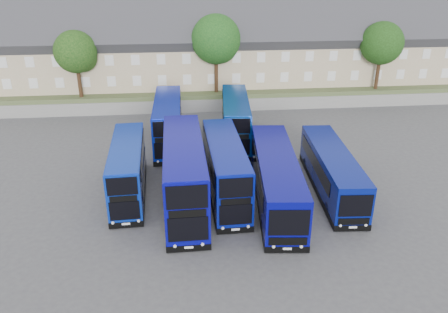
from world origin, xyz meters
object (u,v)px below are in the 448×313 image
at_px(dd_front_left, 128,171).
at_px(tree_east, 382,45).
at_px(coach_east_a, 276,179).
at_px(tree_west, 77,53).
at_px(tree_far, 403,33).
at_px(tree_mid, 217,41).
at_px(dd_front_mid, 184,175).

distance_m(dd_front_left, tree_east, 35.91).
relative_size(dd_front_left, coach_east_a, 0.76).
height_order(tree_west, tree_far, tree_far).
relative_size(dd_front_left, tree_mid, 1.11).
distance_m(dd_front_mid, tree_west, 26.03).
xyz_separation_m(coach_east_a, tree_far, (23.75, 30.12, 5.94)).
bearing_deg(dd_front_mid, dd_front_left, 153.83).
distance_m(tree_mid, tree_east, 20.02).
height_order(dd_front_left, tree_mid, tree_mid).
height_order(tree_west, tree_east, tree_east).
bearing_deg(tree_east, coach_east_a, -127.52).
relative_size(dd_front_left, dd_front_mid, 0.83).
bearing_deg(dd_front_left, coach_east_a, -14.03).
xyz_separation_m(tree_east, tree_far, (6.00, 7.00, 0.34)).
bearing_deg(tree_mid, tree_far, 14.04).
xyz_separation_m(dd_front_mid, coach_east_a, (6.73, -0.25, -0.61)).
xyz_separation_m(dd_front_mid, tree_east, (24.48, 22.87, 4.99)).
height_order(dd_front_mid, tree_east, tree_east).
bearing_deg(coach_east_a, dd_front_left, 173.79).
xyz_separation_m(coach_east_a, tree_east, (17.75, 23.12, 5.60)).
bearing_deg(tree_east, dd_front_mid, -136.94).
bearing_deg(tree_mid, dd_front_left, -112.24).
xyz_separation_m(coach_east_a, tree_west, (-18.25, 23.12, 5.26)).
relative_size(dd_front_mid, coach_east_a, 0.91).
distance_m(dd_front_mid, tree_far, 43.01).
height_order(coach_east_a, tree_west, tree_west).
xyz_separation_m(tree_west, tree_far, (42.00, 7.00, 0.68)).
xyz_separation_m(tree_west, tree_east, (36.00, 0.00, 0.34)).
bearing_deg(tree_mid, dd_front_mid, -100.85).
distance_m(dd_front_left, tree_far, 44.89).
xyz_separation_m(dd_front_left, dd_front_mid, (4.25, -2.02, 0.42)).
distance_m(coach_east_a, tree_west, 29.92).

